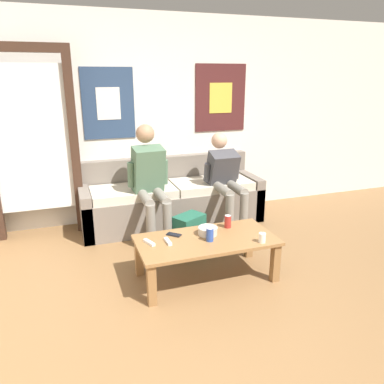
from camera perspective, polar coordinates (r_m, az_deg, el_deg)
name	(u,v)px	position (r m, az deg, el deg)	size (l,w,h in m)	color
ground_plane	(233,345)	(2.87, 6.34, -22.21)	(18.00, 18.00, 0.00)	brown
wall_back	(144,120)	(4.86, -7.28, 10.81)	(10.00, 0.07, 2.55)	silver
door_frame	(31,134)	(4.56, -23.37, 8.11)	(1.00, 0.10, 2.15)	#382319
couch	(172,200)	(4.78, -3.09, -1.29)	(2.26, 0.73, 0.81)	#70665B
coffee_table	(206,245)	(3.47, 2.18, -8.03)	(1.27, 0.63, 0.40)	olive
person_seated_adult	(150,179)	(4.22, -6.39, 2.03)	(0.47, 0.85, 1.30)	gray
person_seated_teen	(226,178)	(4.53, 5.16, 2.20)	(0.47, 0.84, 1.15)	gray
backpack	(190,232)	(4.13, -0.34, -6.11)	(0.39, 0.35, 0.37)	#1E5642
ceramic_bowl	(208,230)	(3.51, 2.41, -5.85)	(0.19, 0.19, 0.08)	#B7B2A8
pillar_candle	(262,238)	(3.41, 10.64, -6.87)	(0.06, 0.06, 0.10)	silver
drink_can_blue	(210,235)	(3.37, 2.74, -6.49)	(0.07, 0.07, 0.12)	#28479E
drink_can_red	(228,221)	(3.67, 5.47, -4.49)	(0.07, 0.07, 0.12)	maroon
game_controller_near_left	(149,242)	(3.36, -6.54, -7.63)	(0.08, 0.15, 0.03)	white
game_controller_near_right	(168,241)	(3.36, -3.70, -7.53)	(0.04, 0.15, 0.03)	white
cell_phone	(174,235)	(3.51, -2.78, -6.51)	(0.14, 0.14, 0.01)	black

